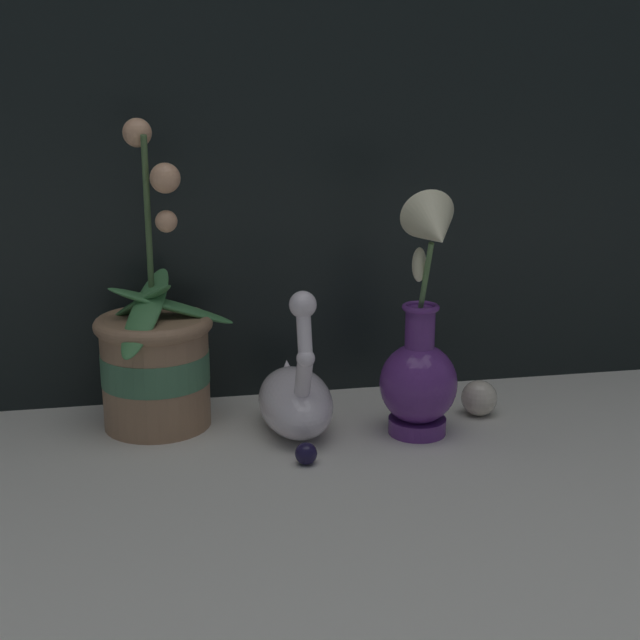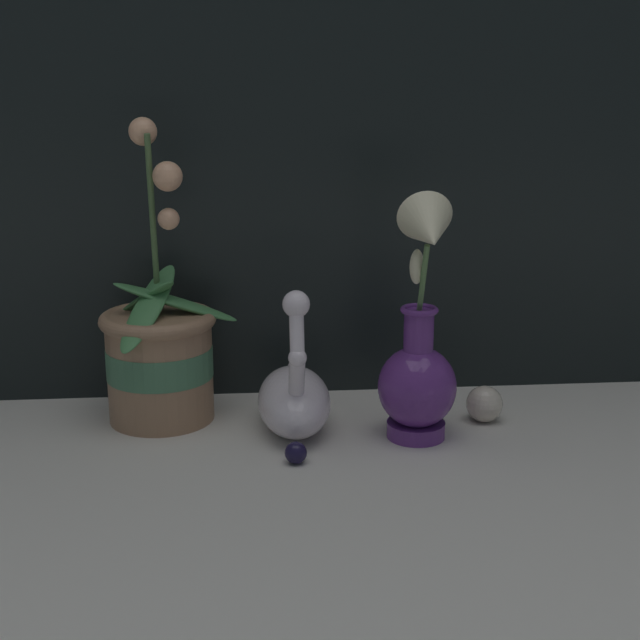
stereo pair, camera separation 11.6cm
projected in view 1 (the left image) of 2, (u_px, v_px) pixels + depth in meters
The scene contains 6 objects.
ground_plane at pixel (343, 469), 1.07m from camera, with size 2.80×2.80×0.00m, color beige.
orchid_potted_plant at pixel (155, 358), 1.19m from camera, with size 0.19×0.18×0.41m.
swan_figurine at pixel (295, 397), 1.17m from camera, with size 0.10×0.19×0.21m.
blue_vase at pixel (421, 355), 1.14m from camera, with size 0.10×0.14×0.33m.
glass_sphere at pixel (479, 398), 1.24m from camera, with size 0.05×0.05×0.05m.
glass_bauble at pixel (306, 454), 1.08m from camera, with size 0.03×0.03×0.03m.
Camera 1 is at (-0.21, -0.96, 0.46)m, focal length 50.00 mm.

